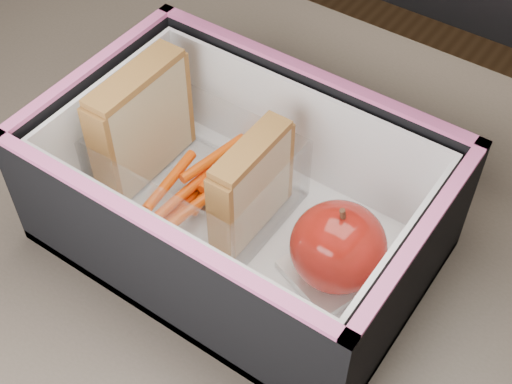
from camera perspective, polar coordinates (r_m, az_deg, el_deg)
kitchen_table at (r=0.72m, az=-1.47°, el=-10.44°), size 1.20×0.80×0.75m
lunch_bag at (r=0.61m, az=-0.97°, el=0.65°), size 0.33×0.36×0.29m
plastic_tub at (r=0.65m, az=-4.79°, el=1.79°), size 0.17×0.12×0.07m
sandwich_left at (r=0.67m, az=-9.12°, el=5.45°), size 0.03×0.10×0.12m
sandwich_right at (r=0.62m, az=-0.36°, el=0.49°), size 0.02×0.09×0.10m
carrot_sticks at (r=0.66m, az=-4.80°, el=0.52°), size 0.05×0.14×0.03m
paper_napkin at (r=0.62m, az=6.07°, el=-6.25°), size 0.09×0.09×0.01m
red_apple at (r=0.59m, az=6.59°, el=-4.38°), size 0.10×0.10×0.08m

